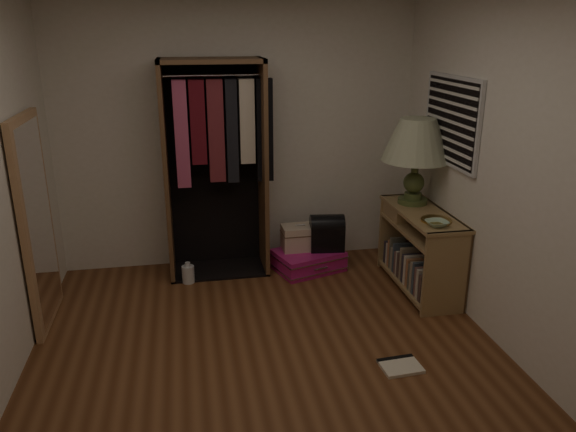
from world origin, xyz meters
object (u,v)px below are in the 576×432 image
Objects in this scene: console_bookshelf at (418,247)px; train_case at (300,237)px; white_jug at (188,274)px; table_lamp at (417,142)px; black_bag at (327,232)px; pink_suitcase at (308,260)px; floor_mirror at (37,223)px; open_wardrobe at (217,150)px.

console_bookshelf reaches higher than train_case.
train_case is 1.15m from white_jug.
console_bookshelf is 0.96m from table_lamp.
table_lamp is at bearing -23.56° from train_case.
train_case is at bearing 157.40° from table_lamp.
black_bag reaches higher than train_case.
train_case reaches higher than pink_suitcase.
train_case is (2.26, 0.66, -0.53)m from floor_mirror.
pink_suitcase is 3.74× the size of white_jug.
pink_suitcase is at bearing 14.26° from floor_mirror.
white_jug is at bearing -173.04° from train_case.
black_bag is at bearing 154.20° from table_lamp.
floor_mirror reaches higher than train_case.
white_jug is at bearing -169.44° from black_bag.
floor_mirror is 2.15× the size of table_lamp.
console_bookshelf is 1.16m from train_case.
table_lamp is (0.00, 0.21, 0.94)m from console_bookshelf.
table_lamp is at bearing -6.92° from white_jug.
train_case is (0.78, -0.11, -0.89)m from open_wardrobe.
black_bag is 0.46× the size of table_lamp.
table_lamp is (0.91, -0.34, 1.23)m from pink_suitcase.
console_bookshelf is 5.44× the size of white_jug.
pink_suitcase is 0.34m from black_bag.
train_case is 1.47m from table_lamp.
white_jug is at bearing 166.22° from pink_suitcase.
open_wardrobe is 5.65× the size of black_bag.
console_bookshelf is 1.42× the size of table_lamp.
floor_mirror reaches higher than white_jug.
open_wardrobe is at bearing 150.25° from pink_suitcase.
train_case is at bearing 147.57° from console_bookshelf.
open_wardrobe is 9.96× the size of white_jug.
table_lamp reaches higher than console_bookshelf.
open_wardrobe is 2.67× the size of pink_suitcase.
black_bag is 1.24m from table_lamp.
table_lamp is 2.45m from white_jug.
console_bookshelf reaches higher than black_bag.
open_wardrobe is 1.21× the size of floor_mirror.
table_lamp is at bearing 4.45° from floor_mirror.
console_bookshelf is 3.27m from floor_mirror.
table_lamp reaches higher than pink_suitcase.
open_wardrobe is 2.59× the size of table_lamp.
train_case is at bearing 118.15° from pink_suitcase.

